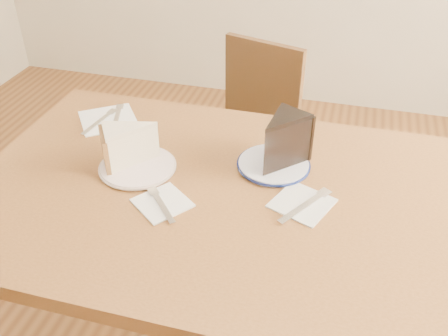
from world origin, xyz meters
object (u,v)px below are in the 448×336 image
plate_cream (138,167)px  chocolate_cake (280,144)px  plate_navy (274,164)px  table (216,221)px  chair_far (246,136)px  carrot_cake (133,145)px

plate_cream → chocolate_cake: bearing=15.6°
plate_navy → chocolate_cake: size_ratio=1.35×
table → chocolate_cake: (0.13, 0.13, 0.17)m
plate_cream → plate_navy: 0.35m
table → plate_cream: (-0.22, 0.03, 0.10)m
chair_far → plate_navy: (0.21, -0.62, 0.31)m
table → carrot_cake: size_ratio=9.08×
plate_cream → carrot_cake: bearing=128.9°
chair_far → plate_navy: size_ratio=4.42×
plate_cream → plate_navy: bearing=17.0°
plate_cream → chocolate_cake: 0.36m
plate_navy → carrot_cake: 0.36m
table → plate_cream: size_ratio=6.40×
plate_cream → chocolate_cake: size_ratio=1.41×
plate_cream → plate_navy: same height
table → chair_far: size_ratio=1.51×
chair_far → chocolate_cake: (0.22, -0.62, 0.38)m
carrot_cake → chair_far: bearing=136.2°
chair_far → carrot_cake: bearing=96.2°
chair_far → plate_navy: chair_far is taller
table → chocolate_cake: bearing=44.8°
table → chair_far: 0.79m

